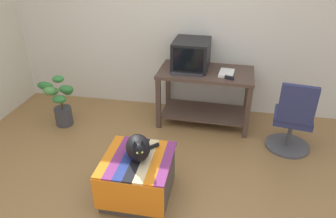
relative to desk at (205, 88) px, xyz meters
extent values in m
plane|color=olive|center=(-0.43, -1.60, -0.50)|extent=(14.00, 14.00, 0.00)
cube|color=silver|center=(-0.43, 0.45, 0.80)|extent=(8.00, 0.10, 2.60)
cube|color=#4C382D|center=(-0.57, -0.27, -0.15)|extent=(0.06, 0.06, 0.70)
cube|color=#4C382D|center=(0.55, -0.31, -0.15)|extent=(0.06, 0.06, 0.70)
cube|color=#4C382D|center=(0.57, 0.27, -0.15)|extent=(0.06, 0.06, 0.70)
cube|color=#4C382D|center=(-0.55, 0.31, -0.15)|extent=(0.06, 0.06, 0.70)
cube|color=#4C382D|center=(0.00, 0.00, -0.36)|extent=(1.13, 0.60, 0.02)
cube|color=#4C382D|center=(0.00, 0.00, 0.22)|extent=(1.23, 0.70, 0.04)
cube|color=black|center=(-0.21, 0.09, 0.25)|extent=(0.33, 0.36, 0.02)
cube|color=black|center=(-0.21, 0.09, 0.42)|extent=(0.47, 0.52, 0.37)
cube|color=black|center=(-0.22, -0.17, 0.43)|extent=(0.37, 0.02, 0.28)
cube|color=#333338|center=(-0.23, -0.14, 0.25)|extent=(0.41, 0.17, 0.02)
cube|color=white|center=(0.26, -0.06, 0.25)|extent=(0.20, 0.28, 0.03)
cube|color=#4C4238|center=(-0.50, -1.54, -0.29)|extent=(0.61, 0.61, 0.42)
cube|color=orange|center=(-0.50, -1.88, -0.25)|extent=(0.64, 0.01, 0.34)
cube|color=orange|center=(-0.77, -1.54, -0.07)|extent=(0.09, 0.66, 0.02)
cube|color=#7A2D6B|center=(-0.68, -1.54, -0.07)|extent=(0.09, 0.66, 0.02)
cube|color=navy|center=(-0.59, -1.54, -0.07)|extent=(0.09, 0.66, 0.02)
cube|color=black|center=(-0.50, -1.54, -0.07)|extent=(0.09, 0.66, 0.02)
cube|color=beige|center=(-0.41, -1.54, -0.07)|extent=(0.09, 0.66, 0.02)
cube|color=orange|center=(-0.31, -1.54, -0.07)|extent=(0.09, 0.66, 0.02)
cube|color=#7A2D6B|center=(-0.22, -1.54, -0.07)|extent=(0.09, 0.66, 0.02)
ellipsoid|color=black|center=(-0.49, -1.52, 0.04)|extent=(0.32, 0.38, 0.21)
sphere|color=black|center=(-0.45, -1.63, 0.10)|extent=(0.12, 0.12, 0.12)
cylinder|color=black|center=(-0.43, -1.41, -0.04)|extent=(0.20, 0.21, 0.04)
cone|color=black|center=(-0.48, -1.65, 0.18)|extent=(0.05, 0.05, 0.05)
cone|color=black|center=(-0.42, -1.62, 0.18)|extent=(0.05, 0.05, 0.05)
sphere|color=#C6D151|center=(-0.45, -1.69, 0.11)|extent=(0.02, 0.02, 0.02)
sphere|color=#C6D151|center=(-0.41, -1.68, 0.11)|extent=(0.02, 0.02, 0.02)
cylinder|color=#3D3D42|center=(-1.84, -0.43, -0.38)|extent=(0.23, 0.23, 0.25)
cylinder|color=brown|center=(-1.84, -0.43, -0.17)|extent=(0.03, 0.03, 0.17)
ellipsoid|color=#2D7033|center=(-1.73, -0.45, 0.04)|extent=(0.19, 0.13, 0.10)
ellipsoid|color=#4C8E42|center=(-1.79, -0.31, -0.05)|extent=(0.13, 0.13, 0.11)
ellipsoid|color=#38843D|center=(-1.92, -0.29, 0.10)|extent=(0.15, 0.14, 0.09)
ellipsoid|color=#4C8E42|center=(-1.97, -0.36, -0.06)|extent=(0.12, 0.15, 0.09)
ellipsoid|color=#2D7033|center=(-1.96, -0.54, 0.11)|extent=(0.21, 0.09, 0.11)
ellipsoid|color=#4C8E42|center=(-1.90, -0.56, 0.06)|extent=(0.15, 0.13, 0.11)
ellipsoid|color=#2D7033|center=(-1.78, -0.57, -0.05)|extent=(0.18, 0.14, 0.10)
cylinder|color=#4C4C51|center=(1.06, -0.43, -0.49)|extent=(0.52, 0.52, 0.03)
cylinder|color=#4C4C51|center=(1.06, -0.43, -0.30)|extent=(0.05, 0.05, 0.34)
cube|color=navy|center=(1.06, -0.43, -0.09)|extent=(0.48, 0.48, 0.08)
cube|color=navy|center=(1.03, -0.62, 0.17)|extent=(0.38, 0.12, 0.44)
cube|color=black|center=(0.30, -0.22, 0.26)|extent=(0.12, 0.07, 0.04)
camera|label=1|loc=(0.22, -3.81, 1.73)|focal=33.79mm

